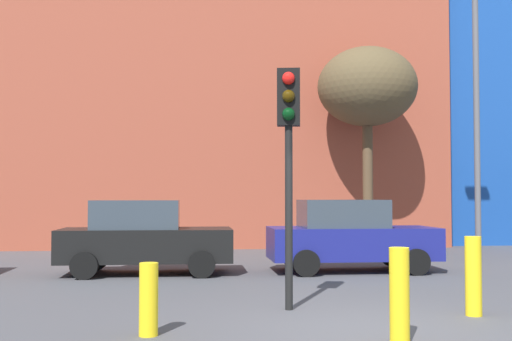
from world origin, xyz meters
TOP-DOWN VIEW (x-y plane):
  - ground_plane at (0.00, 0.00)m, footprint 200.00×200.00m
  - building_backdrop at (-2.71, 19.67)m, footprint 35.01×13.18m
  - parked_car_2 at (-3.49, 6.47)m, footprint 3.87×1.90m
  - parked_car_3 at (1.30, 6.47)m, footprint 3.90×1.91m
  - traffic_light_island at (-0.90, 1.56)m, footprint 0.39×0.39m
  - bare_tree_0 at (3.15, 11.43)m, footprint 3.16×3.16m
  - bollard_yellow_0 at (1.74, 0.81)m, footprint 0.24×0.24m
  - bollard_yellow_1 at (0.07, -0.82)m, footprint 0.24×0.24m
  - bollard_yellow_2 at (-2.95, -0.08)m, footprint 0.24×0.24m
  - street_lamp at (5.35, 8.38)m, footprint 0.80×0.24m

SIDE VIEW (x-z plane):
  - ground_plane at x=0.00m, z-range 0.00..0.00m
  - bollard_yellow_2 at x=-2.95m, z-range 0.00..0.92m
  - bollard_yellow_1 at x=0.07m, z-range 0.00..1.15m
  - bollard_yellow_0 at x=1.74m, z-range 0.00..1.17m
  - parked_car_2 at x=-3.49m, z-range 0.00..1.67m
  - parked_car_3 at x=1.30m, z-range 0.00..1.68m
  - traffic_light_island at x=-0.90m, z-range 0.89..4.66m
  - street_lamp at x=5.35m, z-range 0.53..9.02m
  - bare_tree_0 at x=3.15m, z-range 1.95..8.47m
  - building_backdrop at x=-2.71m, z-range -1.07..11.84m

